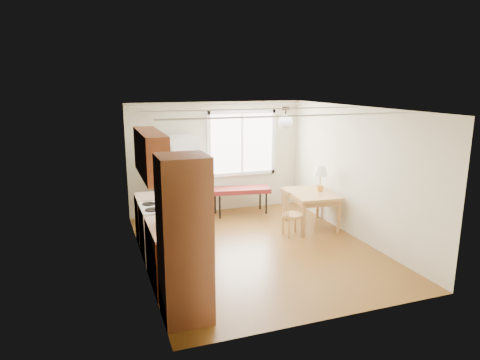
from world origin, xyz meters
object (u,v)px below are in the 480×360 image
dining_table (312,197)px  chair (289,210)px  bench (241,191)px  refrigerator (178,179)px

dining_table → chair: bearing=-147.6°
dining_table → chair: size_ratio=1.38×
chair → bench: bearing=104.1°
bench → chair: bearing=-67.0°
refrigerator → chair: bearing=-45.4°
bench → dining_table: dining_table is taller
dining_table → bench: bearing=135.4°
bench → dining_table: bearing=-40.9°
refrigerator → bench: size_ratio=1.33×
bench → dining_table: size_ratio=1.10×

